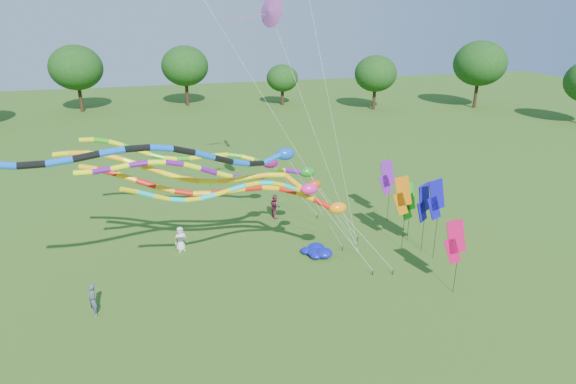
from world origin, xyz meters
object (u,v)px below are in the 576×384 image
object	(u,v)px
blue_nylon_heap	(317,251)
person_b	(93,300)
tube_kite_red	(245,193)
person_c	(275,206)
person_a	(181,239)
tube_kite_orange	(216,175)

from	to	relation	value
blue_nylon_heap	person_b	distance (m)	12.62
tube_kite_red	person_b	xyz separation A→B (m)	(-7.80, -1.82, -3.93)
tube_kite_red	blue_nylon_heap	bearing A→B (deg)	29.58
blue_nylon_heap	person_c	size ratio (longest dim) A/B	1.14
person_a	person_b	world-z (taller)	person_b
tube_kite_red	person_c	world-z (taller)	tube_kite_red
tube_kite_red	person_b	bearing A→B (deg)	-150.23
person_a	person_c	bearing A→B (deg)	8.13
blue_nylon_heap	person_c	bearing A→B (deg)	99.43
tube_kite_orange	tube_kite_red	bearing A→B (deg)	11.66
person_a	person_c	world-z (taller)	person_c
tube_kite_red	tube_kite_orange	distance (m)	1.79
tube_kite_orange	person_a	xyz separation A→B (m)	(-1.88, 3.70, -5.07)
person_c	tube_kite_red	bearing A→B (deg)	145.20
blue_nylon_heap	tube_kite_orange	bearing A→B (deg)	-171.01
tube_kite_orange	person_c	distance (m)	9.92
tube_kite_red	person_a	world-z (taller)	tube_kite_red
tube_kite_orange	person_b	distance (m)	8.34
tube_kite_red	person_a	bearing A→B (deg)	147.61
person_a	person_c	distance (m)	7.54
person_b	person_c	xyz separation A→B (m)	(11.27, 8.94, 0.00)
tube_kite_orange	person_b	xyz separation A→B (m)	(-6.38, -1.92, -5.02)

